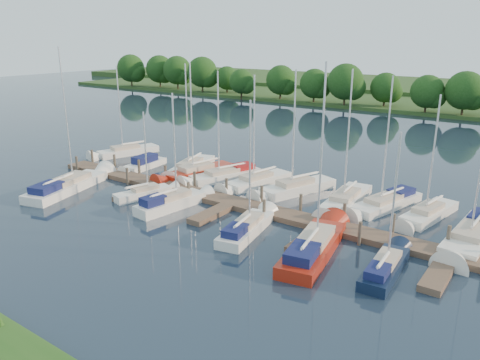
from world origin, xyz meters
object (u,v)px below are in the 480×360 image
Objects in this scene: dock at (229,205)px; motorboat at (144,165)px; sailboat_n_0 at (125,152)px; sailboat_s_2 at (172,204)px; sailboat_n_5 at (256,183)px.

motorboat is at bearing 163.25° from dock.
motorboat is at bearing 172.94° from sailboat_n_0.
sailboat_n_5 is at bearing 83.07° from sailboat_s_2.
dock is 3.95× the size of sailboat_n_5.
sailboat_n_5 is at bearing -176.31° from motorboat.
motorboat is at bearing 154.25° from sailboat_s_2.
sailboat_n_5 is (12.31, 1.79, -0.06)m from motorboat.
sailboat_n_5 is at bearing 103.48° from dock.
sailboat_n_0 reaches higher than motorboat.
motorboat is 12.44m from sailboat_n_5.
sailboat_n_5 is (18.09, -0.87, 0.00)m from sailboat_n_0.
sailboat_s_2 is (-2.18, -8.45, 0.07)m from sailboat_n_5.
sailboat_n_5 reaches higher than motorboat.
sailboat_n_5 is 1.09× the size of sailboat_s_2.
dock is 4.40m from sailboat_s_2.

